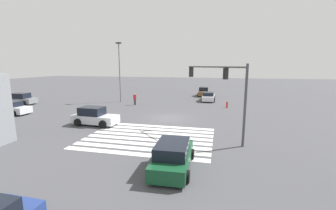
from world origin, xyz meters
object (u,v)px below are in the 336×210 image
car_6 (10,108)px  pedestrian (135,99)px  car_5 (20,99)px  fire_hydrant (227,105)px  traffic_signal_mast (224,85)px  car_1 (204,92)px  street_light_pole_a (119,67)px  car_0 (208,97)px  car_4 (94,117)px  car_2 (173,156)px

car_6 → pedestrian: pedestrian is taller
car_5 → fire_hydrant: bearing=-175.0°
traffic_signal_mast → car_1: bearing=-37.5°
car_1 → pedestrian: (-8.80, -11.67, 0.19)m
pedestrian → street_light_pole_a: (-3.16, 2.12, 4.34)m
traffic_signal_mast → car_1: size_ratio=1.35×
street_light_pole_a → fire_hydrant: (15.84, -1.38, -4.83)m
car_0 → car_5: 27.90m
traffic_signal_mast → car_5: (-28.27, 9.16, -3.40)m
traffic_signal_mast → car_5: size_ratio=1.27×
traffic_signal_mast → fire_hydrant: (0.73, 13.09, -3.72)m
car_1 → car_4: (-8.63, -22.54, 0.05)m
fire_hydrant → car_4: bearing=-137.1°
car_0 → car_5: car_5 is taller
car_6 → street_light_pole_a: 14.73m
car_5 → street_light_pole_a: street_light_pole_a is taller
car_4 → fire_hydrant: 17.08m
car_5 → fire_hydrant: car_5 is taller
car_0 → car_4: car_4 is taller
car_1 → car_6: car_1 is taller
traffic_signal_mast → pedestrian: traffic_signal_mast is taller
car_0 → car_2: 24.34m
pedestrian → fire_hydrant: size_ratio=1.93×
traffic_signal_mast → car_1: 24.46m
car_1 → fire_hydrant: (3.89, -10.93, -0.31)m
street_light_pole_a → car_2: bearing=-58.5°
car_6 → pedestrian: bearing=37.8°
car_4 → street_light_pole_a: (-3.33, 13.00, 4.48)m
pedestrian → car_4: bearing=-42.4°
car_2 → fire_hydrant: 19.21m
car_1 → car_4: bearing=156.5°
car_0 → traffic_signal_mast: bearing=-174.5°
car_6 → pedestrian: 14.80m
traffic_signal_mast → car_5: traffic_signal_mast is taller
car_0 → car_6: car_6 is taller
car_2 → car_6: car_2 is taller
car_2 → car_4: (-9.13, 7.29, 0.06)m
car_2 → car_5: car_5 is taller
car_0 → car_2: bearing=177.8°
car_2 → car_5: 29.68m
traffic_signal_mast → car_4: (-11.78, 1.47, -3.36)m
traffic_signal_mast → car_2: size_ratio=1.23×
traffic_signal_mast → car_6: 24.29m
fire_hydrant → car_0: bearing=116.6°
car_2 → fire_hydrant: bearing=-12.4°
street_light_pole_a → fire_hydrant: street_light_pole_a is taller
car_1 → car_5: 29.18m
car_5 → street_light_pole_a: 14.89m
fire_hydrant → pedestrian: bearing=-176.7°
car_2 → car_4: 11.68m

